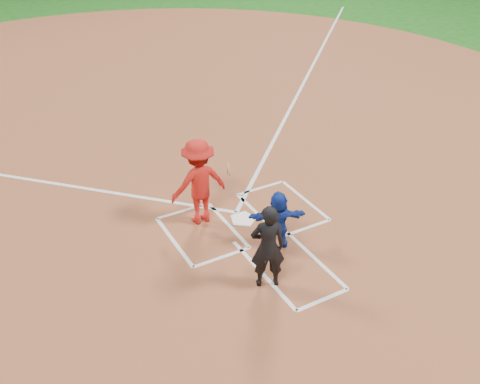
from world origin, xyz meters
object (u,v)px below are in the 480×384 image
home_plate (243,219)px  catcher (278,220)px  umpire (268,247)px  batter_at_plate (199,182)px

home_plate → catcher: bearing=97.3°
catcher → umpire: bearing=70.4°
batter_at_plate → catcher: bearing=-58.5°
home_plate → batter_at_plate: bearing=-28.0°
catcher → umpire: 1.17m
catcher → umpire: (-0.77, -0.86, 0.22)m
home_plate → batter_at_plate: (-0.79, 0.42, 0.92)m
batter_at_plate → umpire: bearing=-86.0°
umpire → catcher: bearing=-108.6°
catcher → batter_at_plate: (-0.94, 1.52, 0.32)m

